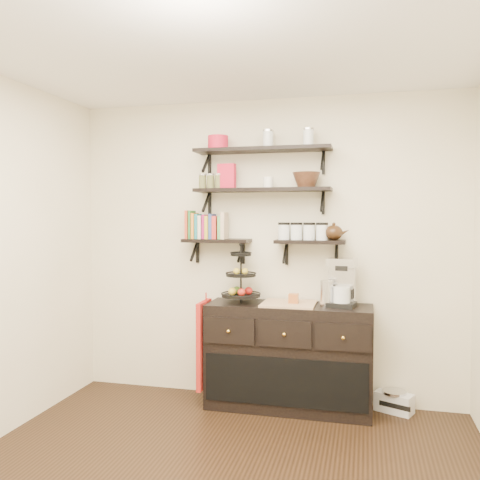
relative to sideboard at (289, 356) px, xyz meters
name	(u,v)px	position (x,y,z in m)	size (l,w,h in m)	color
ceiling	(205,30)	(-0.25, -1.51, 2.25)	(3.50, 3.50, 0.02)	white
back_wall	(265,250)	(-0.25, 0.24, 0.90)	(3.50, 0.02, 2.70)	white
shelf_top	(262,150)	(-0.25, 0.10, 1.78)	(1.20, 0.27, 0.23)	black
shelf_mid	(262,190)	(-0.25, 0.10, 1.43)	(1.20, 0.27, 0.23)	black
shelf_low_left	(217,241)	(-0.67, 0.12, 0.98)	(0.60, 0.25, 0.23)	black
shelf_low_right	(310,242)	(0.17, 0.12, 0.98)	(0.60, 0.25, 0.23)	black
cookbooks	(210,226)	(-0.74, 0.12, 1.11)	(0.40, 0.15, 0.26)	#C34025
glass_canisters	(303,232)	(0.10, 0.12, 1.06)	(0.43, 0.10, 0.13)	silver
sideboard	(289,356)	(0.00, 0.00, 0.00)	(1.40, 0.50, 0.92)	black
fruit_stand	(241,283)	(-0.42, 0.00, 0.62)	(0.34, 0.34, 0.50)	black
candle	(294,298)	(0.04, 0.00, 0.50)	(0.08, 0.08, 0.08)	#9F5424
coffee_maker	(342,283)	(0.44, 0.03, 0.64)	(0.26, 0.25, 0.41)	black
thermal_carafe	(327,294)	(0.32, -0.02, 0.56)	(0.11, 0.11, 0.22)	silver
apron	(204,344)	(-0.73, -0.10, 0.09)	(0.04, 0.32, 0.75)	#A32211
radio	(394,401)	(0.88, 0.13, -0.36)	(0.34, 0.27, 0.18)	silver
recipe_box	(227,176)	(-0.58, 0.10, 1.56)	(0.16, 0.06, 0.22)	red
walnut_bowl	(306,180)	(0.13, 0.10, 1.51)	(0.24, 0.24, 0.13)	black
ramekins	(268,183)	(-0.20, 0.10, 1.50)	(0.09, 0.09, 0.10)	white
teapot	(334,231)	(0.37, 0.12, 1.07)	(0.20, 0.15, 0.15)	#311E0E
red_pot	(218,143)	(-0.66, 0.10, 1.86)	(0.18, 0.18, 0.12)	red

